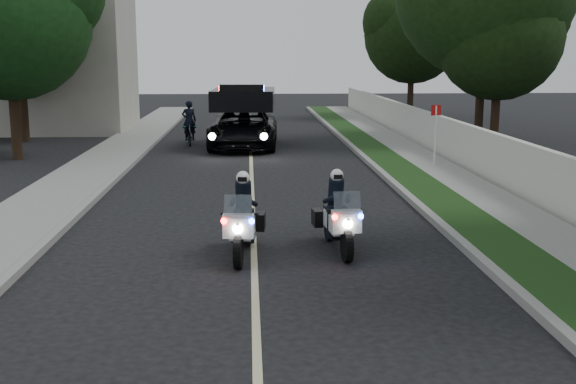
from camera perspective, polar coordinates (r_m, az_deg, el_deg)
The scene contains 20 objects.
ground at distance 10.85m, azimuth -2.62°, elevation -9.19°, with size 120.00×120.00×0.00m, color black.
curb_right at distance 20.93m, azimuth 8.38°, elevation 0.76°, with size 0.20×60.00×0.15m, color gray.
grass_verge at distance 21.08m, azimuth 10.24°, elevation 0.78°, with size 1.20×60.00×0.16m, color #193814.
sidewalk_right at distance 21.42m, azimuth 13.63°, elevation 0.81°, with size 1.40×60.00×0.16m, color gray.
property_wall at distance 21.63m, azimuth 16.25°, elevation 2.57°, with size 0.22×60.00×1.50m, color beige.
curb_left at distance 20.91m, azimuth -14.23°, elevation 0.52°, with size 0.20×60.00×0.15m, color gray.
sidewalk_left at distance 21.14m, azimuth -17.15°, elevation 0.49°, with size 2.00×60.00×0.16m, color gray.
building_far at distance 37.52m, azimuth -18.81°, elevation 10.01°, with size 8.00×6.00×7.00m, color #A8A396.
lane_marking at distance 20.53m, azimuth -2.92°, elevation 0.46°, with size 0.12×50.00×0.01m, color #BFB78C.
police_moto_left at distance 13.50m, azimuth -3.62°, elevation -5.13°, with size 0.66×1.89×1.61m, color silver, non-canonical shape.
police_moto_right at distance 13.87m, azimuth 3.98°, elevation -4.69°, with size 0.65×1.87×1.59m, color white, non-canonical shape.
police_suv at distance 29.22m, azimuth -3.56°, elevation 3.58°, with size 2.65×5.73×2.79m, color black.
bicycle at distance 30.31m, azimuth -7.89°, elevation 3.76°, with size 0.56×1.60×0.84m, color black.
cyclist at distance 30.31m, azimuth -7.89°, elevation 3.76°, with size 0.60×0.40×1.65m, color black.
sign_post at distance 23.89m, azimuth 11.60°, elevation 1.72°, with size 0.35×0.35×2.21m, color #A50F0B, non-canonical shape.
tree_right_c at distance 31.11m, azimuth 16.14°, elevation 3.61°, with size 5.18×5.18×8.64m, color black, non-canonical shape.
tree_right_d at distance 31.83m, azimuth 14.96°, elevation 3.83°, with size 7.54×7.54×12.57m, color #1B3913, non-canonical shape.
tree_right_e at distance 43.32m, azimuth 9.73°, elevation 5.84°, with size 5.70×5.70×9.49m, color black, non-canonical shape.
tree_left_near at distance 27.66m, azimuth -20.83°, elevation 2.46°, with size 5.89×5.89×9.82m, color #133812, non-canonical shape.
tree_left_far at distance 33.23m, azimuth -20.27°, elevation 3.81°, with size 5.66×5.66×9.44m, color black, non-canonical shape.
Camera 1 is at (-0.07, -10.19, 3.73)m, focal length 44.34 mm.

